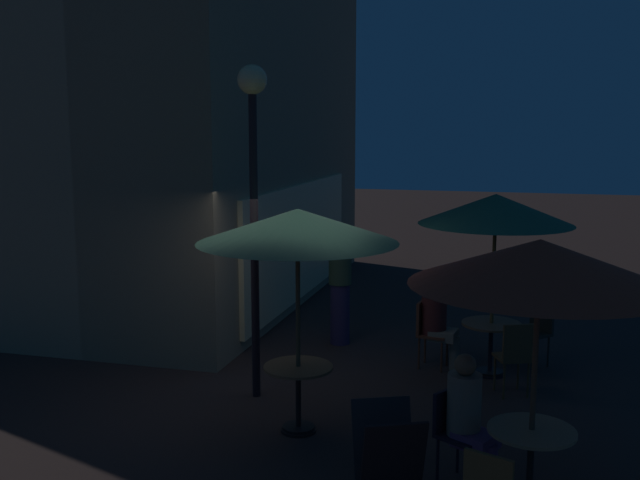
# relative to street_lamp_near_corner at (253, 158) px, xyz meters

# --- Properties ---
(ground_plane) EXTENTS (60.00, 60.00, 0.00)m
(ground_plane) POSITION_rel_street_lamp_near_corner_xyz_m (-0.47, -0.42, -2.98)
(ground_plane) COLOR #312420
(cafe_building) EXTENTS (8.64, 8.56, 9.14)m
(cafe_building) POSITION_rel_street_lamp_near_corner_xyz_m (3.37, 3.43, 1.58)
(cafe_building) COLOR #927E5E
(cafe_building) RESTS_ON ground
(street_lamp_near_corner) EXTENTS (0.35, 0.35, 4.09)m
(street_lamp_near_corner) POSITION_rel_street_lamp_near_corner_xyz_m (0.00, 0.00, 0.00)
(street_lamp_near_corner) COLOR black
(street_lamp_near_corner) RESTS_ON ground
(menu_sandwich_board) EXTENTS (0.81, 0.77, 0.90)m
(menu_sandwich_board) POSITION_rel_street_lamp_near_corner_xyz_m (-2.28, -2.08, -2.52)
(menu_sandwich_board) COLOR black
(menu_sandwich_board) RESTS_ON ground
(cafe_table_0) EXTENTS (0.80, 0.80, 0.73)m
(cafe_table_0) POSITION_rel_street_lamp_near_corner_xyz_m (1.58, -2.81, -2.43)
(cafe_table_0) COLOR black
(cafe_table_0) RESTS_ON ground
(cafe_table_1) EXTENTS (0.77, 0.77, 0.76)m
(cafe_table_1) POSITION_rel_street_lamp_near_corner_xyz_m (-0.90, -0.83, -2.42)
(cafe_table_1) COLOR black
(cafe_table_1) RESTS_ON ground
(cafe_table_2) EXTENTS (0.77, 0.77, 0.77)m
(cafe_table_2) POSITION_rel_street_lamp_near_corner_xyz_m (-2.02, -3.30, -2.41)
(cafe_table_2) COLOR black
(cafe_table_2) RESTS_ON ground
(patio_umbrella_0) EXTENTS (2.05, 2.05, 2.48)m
(patio_umbrella_0) POSITION_rel_street_lamp_near_corner_xyz_m (1.58, -2.81, -0.72)
(patio_umbrella_0) COLOR black
(patio_umbrella_0) RESTS_ON ground
(patio_umbrella_1) EXTENTS (2.19, 2.19, 2.50)m
(patio_umbrella_1) POSITION_rel_street_lamp_near_corner_xyz_m (-0.90, -0.83, -0.68)
(patio_umbrella_1) COLOR black
(patio_umbrella_1) RESTS_ON ground
(patio_umbrella_2) EXTENTS (2.21, 2.21, 2.44)m
(patio_umbrella_2) POSITION_rel_street_lamp_near_corner_xyz_m (-2.02, -3.30, -0.75)
(patio_umbrella_2) COLOR black
(patio_umbrella_2) RESTS_ON ground
(cafe_chair_0) EXTENTS (0.52, 0.52, 0.96)m
(cafe_chair_0) POSITION_rel_street_lamp_near_corner_xyz_m (0.82, -3.13, -2.41)
(cafe_chair_0) COLOR #4F371F
(cafe_chair_0) RESTS_ON ground
(cafe_chair_1) EXTENTS (0.59, 0.59, 0.91)m
(cafe_chair_1) POSITION_rel_street_lamp_near_corner_xyz_m (2.20, -3.41, -2.44)
(cafe_chair_1) COLOR black
(cafe_chair_1) RESTS_ON ground
(cafe_chair_2) EXTENTS (0.45, 0.45, 0.94)m
(cafe_chair_2) POSITION_rel_street_lamp_near_corner_xyz_m (1.70, -1.93, -2.42)
(cafe_chair_2) COLOR #5C2E1D
(cafe_chair_2) RESTS_ON ground
(cafe_chair_3) EXTENTS (0.57, 0.57, 0.90)m
(cafe_chair_3) POSITION_rel_street_lamp_near_corner_xyz_m (-1.62, -2.61, -2.43)
(cafe_chair_3) COLOR black
(cafe_chair_3) RESTS_ON ground
(patron_seated_0) EXTENTS (0.40, 0.54, 1.23)m
(patron_seated_0) POSITION_rel_street_lamp_near_corner_xyz_m (1.68, -2.07, -2.29)
(patron_seated_0) COLOR #7A6E59
(patron_seated_0) RESTS_ON ground
(patron_seated_1) EXTENTS (0.46, 0.52, 1.28)m
(patron_seated_1) POSITION_rel_street_lamp_near_corner_xyz_m (-1.69, -2.73, -2.26)
(patron_seated_1) COLOR #61385E
(patron_seated_1) RESTS_ON ground
(patron_standing_2) EXTENTS (0.35, 0.35, 1.76)m
(patron_standing_2) POSITION_rel_street_lamp_near_corner_xyz_m (2.46, -0.48, -2.10)
(patron_standing_2) COLOR #2B2448
(patron_standing_2) RESTS_ON ground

